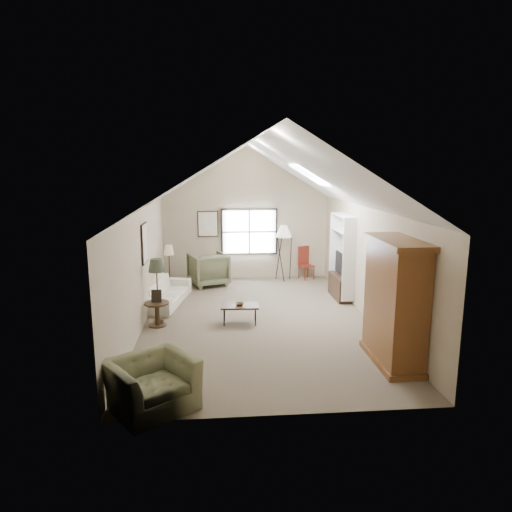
{
  "coord_description": "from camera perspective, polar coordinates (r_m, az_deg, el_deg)",
  "views": [
    {
      "loc": [
        -0.87,
        -9.76,
        3.42
      ],
      "look_at": [
        0.0,
        0.4,
        1.4
      ],
      "focal_mm": 32.0,
      "sensor_mm": 36.0,
      "label": 1
    }
  ],
  "objects": [
    {
      "name": "wall_art",
      "position": [
        11.87,
        -9.74,
        2.84
      ],
      "size": [
        1.97,
        3.71,
        0.88
      ],
      "color": "black",
      "rests_on": "room_shell"
    },
    {
      "name": "window",
      "position": [
        13.9,
        -0.85,
        3.05
      ],
      "size": [
        1.72,
        0.08,
        1.42
      ],
      "primitive_type": "cube",
      "color": "black",
      "rests_on": "room_shell"
    },
    {
      "name": "armoire",
      "position": [
        8.3,
        16.98,
        -5.53
      ],
      "size": [
        0.6,
        1.5,
        2.2
      ],
      "primitive_type": "cube",
      "color": "brown",
      "rests_on": "ground"
    },
    {
      "name": "skylight",
      "position": [
        10.88,
        6.71,
        10.07
      ],
      "size": [
        0.8,
        1.2,
        0.52
      ],
      "primitive_type": null,
      "color": "white",
      "rests_on": "room_shell"
    },
    {
      "name": "tv_panel",
      "position": [
        12.06,
        10.55,
        -0.95
      ],
      "size": [
        0.05,
        0.9,
        0.55
      ],
      "primitive_type": "cube",
      "color": "black",
      "rests_on": "media_console"
    },
    {
      "name": "armchair_far",
      "position": [
        13.32,
        -5.98,
        -1.65
      ],
      "size": [
        1.3,
        1.32,
        0.94
      ],
      "primitive_type": "imported",
      "rotation": [
        0.0,
        0.0,
        3.49
      ],
      "color": "#696B4B",
      "rests_on": "ground"
    },
    {
      "name": "tv_alcove",
      "position": [
        12.02,
        10.68,
        0.12
      ],
      "size": [
        0.32,
        1.3,
        2.1
      ],
      "primitive_type": "cube",
      "color": "white",
      "rests_on": "ground"
    },
    {
      "name": "media_console",
      "position": [
        12.21,
        10.45,
        -3.8
      ],
      "size": [
        0.34,
        1.18,
        0.6
      ],
      "primitive_type": "cube",
      "color": "#382316",
      "rests_on": "ground"
    },
    {
      "name": "side_table",
      "position": [
        10.18,
        -12.24,
        -7.11
      ],
      "size": [
        0.62,
        0.62,
        0.53
      ],
      "primitive_type": "cylinder",
      "rotation": [
        0.0,
        0.0,
        -0.19
      ],
      "color": "#342515",
      "rests_on": "ground"
    },
    {
      "name": "coffee_table",
      "position": [
        10.11,
        -2.03,
        -7.3
      ],
      "size": [
        0.85,
        0.5,
        0.42
      ],
      "primitive_type": "cube",
      "rotation": [
        0.0,
        0.0,
        -0.06
      ],
      "color": "#3C2418",
      "rests_on": "ground"
    },
    {
      "name": "side_chair",
      "position": [
        14.04,
        6.34,
        -0.87
      ],
      "size": [
        0.51,
        0.51,
        1.0
      ],
      "primitive_type": "cube",
      "rotation": [
        0.0,
        0.0,
        0.4
      ],
      "color": "maroon",
      "rests_on": "ground"
    },
    {
      "name": "dark_lamp",
      "position": [
        10.24,
        -12.22,
        -4.25
      ],
      "size": [
        0.41,
        0.41,
        1.48
      ],
      "primitive_type": null,
      "rotation": [
        0.0,
        0.0,
        -0.19
      ],
      "color": "#272C1F",
      "rests_on": "ground"
    },
    {
      "name": "sofa",
      "position": [
        11.69,
        -11.28,
        -4.45
      ],
      "size": [
        1.2,
        2.23,
        0.62
      ],
      "primitive_type": "imported",
      "rotation": [
        0.0,
        0.0,
        1.39
      ],
      "color": "beige",
      "rests_on": "ground"
    },
    {
      "name": "room_shell",
      "position": [
        9.8,
        0.2,
        9.96
      ],
      "size": [
        5.01,
        8.01,
        4.0
      ],
      "color": "brown",
      "rests_on": "ground"
    },
    {
      "name": "armchair_near",
      "position": [
        6.9,
        -12.88,
        -15.33
      ],
      "size": [
        1.5,
        1.47,
        0.74
      ],
      "primitive_type": "imported",
      "rotation": [
        0.0,
        0.0,
        0.61
      ],
      "color": "#6E714F",
      "rests_on": "ground"
    },
    {
      "name": "bowl",
      "position": [
        10.04,
        -2.04,
        -6.03
      ],
      "size": [
        0.21,
        0.21,
        0.05
      ],
      "primitive_type": "imported",
      "rotation": [
        0.0,
        0.0,
        -0.06
      ],
      "color": "#3D2C19",
      "rests_on": "coffee_table"
    },
    {
      "name": "tan_lamp",
      "position": [
        12.76,
        -10.77,
        -1.48
      ],
      "size": [
        0.31,
        0.31,
        1.33
      ],
      "primitive_type": null,
      "rotation": [
        0.0,
        0.0,
        -0.19
      ],
      "color": "tan",
      "rests_on": "ground"
    },
    {
      "name": "tripod_lamp",
      "position": [
        13.75,
        3.46,
        0.42
      ],
      "size": [
        0.54,
        0.54,
        1.71
      ],
      "primitive_type": null,
      "rotation": [
        0.0,
        0.0,
        -0.09
      ],
      "color": "silver",
      "rests_on": "ground"
    }
  ]
}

